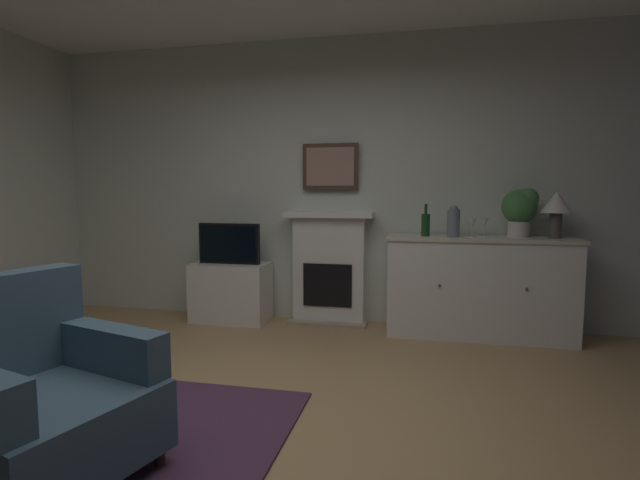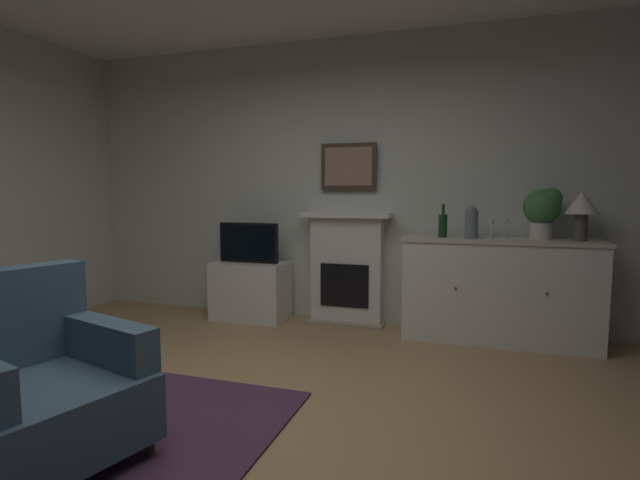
{
  "view_description": "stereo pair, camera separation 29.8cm",
  "coord_description": "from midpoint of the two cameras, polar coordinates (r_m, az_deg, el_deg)",
  "views": [
    {
      "loc": [
        0.92,
        -2.28,
        1.3
      ],
      "look_at": [
        0.28,
        0.62,
        1.0
      ],
      "focal_mm": 26.99,
      "sensor_mm": 36.0,
      "label": 1
    },
    {
      "loc": [
        1.2,
        -2.2,
        1.3
      ],
      "look_at": [
        0.28,
        0.62,
        1.0
      ],
      "focal_mm": 26.99,
      "sensor_mm": 36.0,
      "label": 2
    }
  ],
  "objects": [
    {
      "name": "vase_decorative",
      "position": [
        4.35,
        13.68,
        2.18
      ],
      "size": [
        0.11,
        0.11,
        0.28
      ],
      "color": "slate",
      "rests_on": "sideboard_cabinet"
    },
    {
      "name": "wine_glass_center",
      "position": [
        4.44,
        17.14,
        1.92
      ],
      "size": [
        0.07,
        0.07,
        0.16
      ],
      "color": "silver",
      "rests_on": "sideboard_cabinet"
    },
    {
      "name": "tv_set",
      "position": [
        4.86,
        -12.45,
        -0.43
      ],
      "size": [
        0.62,
        0.07,
        0.4
      ],
      "color": "black",
      "rests_on": "tv_cabinet"
    },
    {
      "name": "area_rug",
      "position": [
        2.9,
        -30.37,
        -21.52
      ],
      "size": [
        1.95,
        1.96,
        0.02
      ],
      "primitive_type": "cube",
      "color": "#4C2D47",
      "rests_on": "ground_plane"
    },
    {
      "name": "sideboard_cabinet",
      "position": [
        4.49,
        16.55,
        -5.37
      ],
      "size": [
        1.63,
        0.49,
        0.9
      ],
      "color": "white",
      "rests_on": "ground_plane"
    },
    {
      "name": "table_lamp",
      "position": [
        4.49,
        24.57,
        3.71
      ],
      "size": [
        0.26,
        0.26,
        0.4
      ],
      "color": "#4C4742",
      "rests_on": "sideboard_cabinet"
    },
    {
      "name": "wine_bottle",
      "position": [
        4.38,
        10.53,
        1.84
      ],
      "size": [
        0.08,
        0.08,
        0.29
      ],
      "color": "#193F1E",
      "rests_on": "sideboard_cabinet"
    },
    {
      "name": "fireplace_unit",
      "position": [
        4.75,
        -0.67,
        -3.33
      ],
      "size": [
        0.87,
        0.3,
        1.1
      ],
      "color": "white",
      "rests_on": "ground_plane"
    },
    {
      "name": "ground_plane",
      "position": [
        2.82,
        -12.37,
        -22.97
      ],
      "size": [
        5.96,
        4.98,
        0.1
      ],
      "primitive_type": "cube",
      "color": "tan",
      "rests_on": "ground"
    },
    {
      "name": "wall_rear",
      "position": [
        4.82,
        -0.37,
        6.9
      ],
      "size": [
        5.96,
        0.06,
        2.79
      ],
      "primitive_type": "cube",
      "color": "silver",
      "rests_on": "ground_plane"
    },
    {
      "name": "framed_picture",
      "position": [
        4.74,
        -0.56,
        8.69
      ],
      "size": [
        0.55,
        0.04,
        0.45
      ],
      "color": "#473323"
    },
    {
      "name": "wine_glass_left",
      "position": [
        4.35,
        15.77,
        1.89
      ],
      "size": [
        0.07,
        0.07,
        0.16
      ],
      "color": "silver",
      "rests_on": "sideboard_cabinet"
    },
    {
      "name": "armchair",
      "position": [
        2.66,
        -33.51,
        -15.42
      ],
      "size": [
        0.98,
        0.95,
        0.92
      ],
      "color": "#3F596B",
      "rests_on": "ground_plane"
    },
    {
      "name": "tv_cabinet",
      "position": [
        4.96,
        -12.21,
        -6.08
      ],
      "size": [
        0.75,
        0.42,
        0.59
      ],
      "color": "white",
      "rests_on": "ground_plane"
    },
    {
      "name": "potted_plant_small",
      "position": [
        4.49,
        20.96,
        3.56
      ],
      "size": [
        0.3,
        0.3,
        0.43
      ],
      "color": "beige",
      "rests_on": "sideboard_cabinet"
    }
  ]
}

